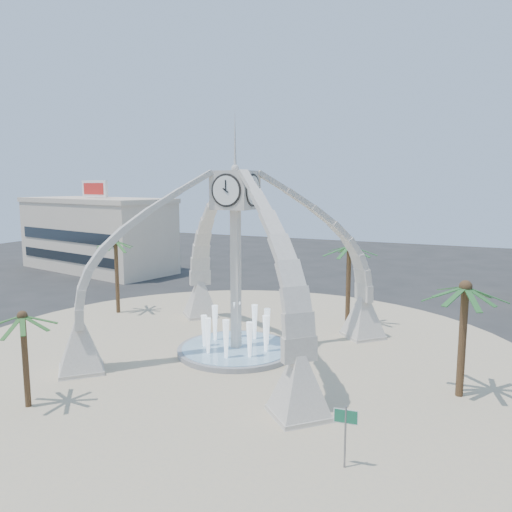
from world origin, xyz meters
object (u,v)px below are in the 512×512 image
at_px(clock_tower, 236,259).
at_px(street_sign, 346,424).
at_px(fountain, 236,349).
at_px(palm_north, 349,247).
at_px(palm_east, 466,288).
at_px(palm_south, 22,317).
at_px(palm_west, 116,242).

distance_m(clock_tower, street_sign, 15.50).
height_order(fountain, palm_north, palm_north).
xyz_separation_m(palm_north, street_sign, (5.10, -20.23, -4.53)).
xyz_separation_m(clock_tower, palm_north, (5.23, 9.61, -0.05)).
relative_size(palm_north, street_sign, 2.73).
xyz_separation_m(palm_east, palm_north, (-8.97, 10.82, 0.44)).
xyz_separation_m(clock_tower, palm_south, (-5.99, -11.95, -1.69)).
relative_size(fountain, palm_east, 1.16).
xyz_separation_m(palm_east, palm_west, (-28.61, 6.28, 0.39)).
bearing_deg(palm_north, palm_south, -117.48).
distance_m(fountain, street_sign, 14.90).
bearing_deg(palm_north, clock_tower, -118.54).
bearing_deg(palm_south, palm_east, 28.02).
distance_m(palm_west, palm_south, 19.06).
distance_m(clock_tower, palm_north, 10.94).
xyz_separation_m(clock_tower, palm_east, (14.20, -1.21, -0.49)).
height_order(palm_west, palm_north, palm_north).
distance_m(palm_east, palm_south, 22.90).
bearing_deg(palm_west, palm_north, 13.02).
bearing_deg(street_sign, fountain, 128.47).
xyz_separation_m(palm_east, street_sign, (-3.87, -9.41, -4.09)).
distance_m(palm_north, palm_south, 24.36).
bearing_deg(clock_tower, palm_west, 160.62).
bearing_deg(palm_east, fountain, 175.14).
xyz_separation_m(fountain, palm_north, (5.23, 9.61, 6.16)).
bearing_deg(street_sign, palm_east, 61.90).
distance_m(fountain, palm_north, 12.56).
bearing_deg(palm_north, palm_east, -50.34).
bearing_deg(clock_tower, palm_north, 61.46).
bearing_deg(palm_east, palm_south, -151.98).
bearing_deg(palm_east, street_sign, -112.35).
relative_size(palm_east, palm_west, 0.96).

